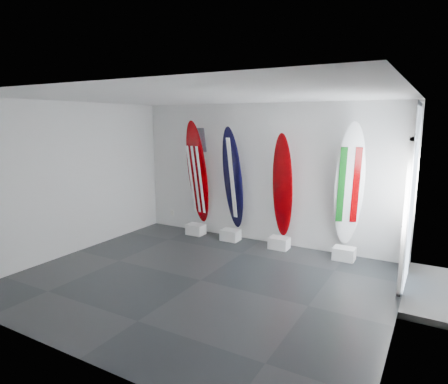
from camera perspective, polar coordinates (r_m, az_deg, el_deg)
The scene contains 16 objects.
floor at distance 6.66m, azimuth -3.48°, elevation -12.86°, with size 6.00×6.00×0.00m, color black.
ceiling at distance 6.12m, azimuth -3.80°, elevation 13.88°, with size 6.00×6.00×0.00m, color white.
wall_back at distance 8.39m, azimuth 5.75°, elevation 2.67°, with size 6.00×6.00×0.00m, color silver.
wall_front at distance 4.40m, azimuth -21.81°, elevation -5.27°, with size 6.00×6.00×0.00m, color silver.
wall_left at distance 8.23m, azimuth -21.41°, elevation 1.84°, with size 5.00×5.00×0.00m, color silver.
wall_right at distance 5.25m, azimuth 25.02°, elevation -3.03°, with size 5.00×5.00×0.00m, color silver.
display_block_usa at distance 9.14m, azimuth -4.18°, elevation -5.51°, with size 0.40×0.30×0.24m, color white.
surfboard_usa at distance 8.94m, azimuth -3.93°, elevation 2.80°, with size 0.55×0.08×2.43m, color #7A0003.
display_block_navy at distance 8.67m, azimuth 0.96°, elevation -6.36°, with size 0.40×0.30×0.24m, color white.
surfboard_navy at distance 8.48m, azimuth 1.31°, elevation 1.97°, with size 0.52×0.08×2.30m, color black.
display_block_swiss at distance 8.21m, azimuth 8.13°, elevation -7.45°, with size 0.40×0.30×0.24m, color white.
surfboard_swiss at distance 8.02m, azimuth 8.62°, elevation 0.92°, with size 0.49×0.08×2.16m, color #7A0003.
display_block_italy at distance 7.85m, azimuth 17.29°, elevation -8.68°, with size 0.40×0.30×0.24m, color white.
surfboard_italy at distance 7.63m, azimuth 17.99°, elevation 0.90°, with size 0.54×0.08×2.41m, color white.
wall_outlet at distance 9.82m, azimuth -7.62°, elevation -3.04°, with size 0.09×0.02×0.13m, color silver.
glass_door at distance 6.78m, azimuth 25.84°, elevation -0.86°, with size 0.12×1.16×2.85m, color white, non-canonical shape.
Camera 1 is at (3.35, -5.11, 2.64)m, focal length 31.00 mm.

